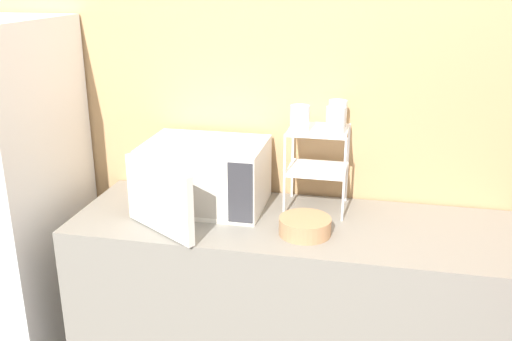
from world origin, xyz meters
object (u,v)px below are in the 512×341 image
object	(u,v)px
glass_front_left	(300,119)
glass_front_right	(336,120)
glass_back_right	(338,113)
microwave	(203,176)
bowl	(305,226)
dish_rack	(318,152)

from	to	relation	value
glass_front_left	glass_front_right	size ratio (longest dim) A/B	1.00
glass_back_right	glass_front_right	distance (m)	0.13
glass_front_left	glass_front_right	bearing A→B (deg)	1.67
microwave	glass_back_right	size ratio (longest dim) A/B	5.60
glass_back_right	glass_front_right	size ratio (longest dim) A/B	1.00
glass_front_right	bowl	size ratio (longest dim) A/B	0.53
glass_front_right	bowl	distance (m)	0.44
bowl	dish_rack	bearing A→B (deg)	87.63
bowl	glass_front_right	bearing A→B (deg)	68.04
microwave	dish_rack	bearing A→B (deg)	10.23
dish_rack	glass_back_right	distance (m)	0.18
dish_rack	glass_front_left	size ratio (longest dim) A/B	3.27
microwave	dish_rack	world-z (taller)	dish_rack
glass_front_left	glass_back_right	xyz separation A→B (m)	(0.14, 0.13, 0.00)
glass_front_left	glass_front_right	world-z (taller)	same
microwave	bowl	bearing A→B (deg)	-21.45
glass_back_right	bowl	xyz separation A→B (m)	(-0.08, -0.34, -0.38)
glass_front_right	glass_front_left	bearing A→B (deg)	-178.33
dish_rack	glass_front_left	xyz separation A→B (m)	(-0.07, -0.07, 0.16)
dish_rack	glass_front_left	world-z (taller)	glass_front_left
glass_back_right	dish_rack	bearing A→B (deg)	-138.10
dish_rack	bowl	size ratio (longest dim) A/B	1.74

